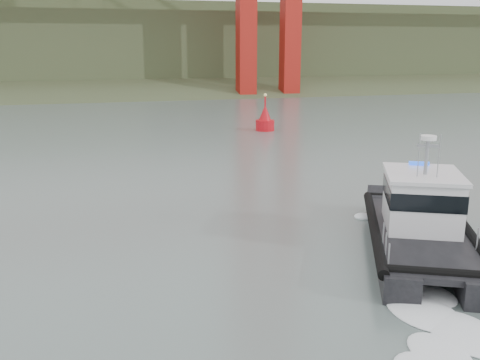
{
  "coord_description": "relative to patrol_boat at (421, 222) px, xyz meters",
  "views": [
    {
      "loc": [
        -7.48,
        -15.99,
        8.89
      ],
      "look_at": [
        -0.87,
        8.68,
        2.4
      ],
      "focal_mm": 40.0,
      "sensor_mm": 36.0,
      "label": 1
    }
  ],
  "objects": [
    {
      "name": "headlands",
      "position": [
        -5.99,
        122.01,
        5.71
      ],
      "size": [
        500.0,
        105.36,
        27.12
      ],
      "color": "#3A492A",
      "rests_on": "ground"
    },
    {
      "name": "patrol_boat",
      "position": [
        0.0,
        0.0,
        0.0
      ],
      "size": [
        8.27,
        11.64,
        5.33
      ],
      "rotation": [
        0.0,
        0.0,
        -0.44
      ],
      "color": "black",
      "rests_on": "ground"
    },
    {
      "name": "nav_buoy",
      "position": [
        3.7,
        34.33,
        -0.25
      ],
      "size": [
        1.99,
        1.99,
        4.14
      ],
      "color": "red",
      "rests_on": "ground"
    },
    {
      "name": "ground",
      "position": [
        -5.99,
        -3.49,
        -1.33
      ],
      "size": [
        400.0,
        400.0,
        0.0
      ],
      "primitive_type": "plane",
      "color": "slate",
      "rests_on": "ground"
    }
  ]
}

